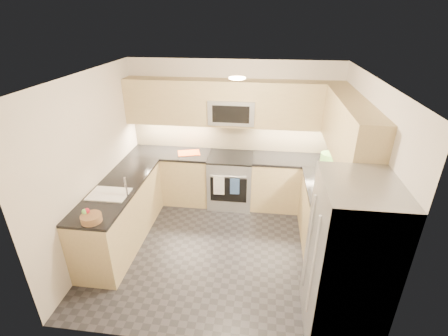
# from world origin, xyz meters

# --- Properties ---
(floor) EXTENTS (3.60, 3.20, 0.00)m
(floor) POSITION_xyz_m (0.00, 0.00, 0.00)
(floor) COLOR black
(floor) RESTS_ON ground
(ceiling) EXTENTS (3.60, 3.20, 0.02)m
(ceiling) POSITION_xyz_m (0.00, 0.00, 2.50)
(ceiling) COLOR beige
(ceiling) RESTS_ON wall_back
(wall_back) EXTENTS (3.60, 0.02, 2.50)m
(wall_back) POSITION_xyz_m (0.00, 1.60, 1.25)
(wall_back) COLOR beige
(wall_back) RESTS_ON floor
(wall_front) EXTENTS (3.60, 0.02, 2.50)m
(wall_front) POSITION_xyz_m (0.00, -1.60, 1.25)
(wall_front) COLOR beige
(wall_front) RESTS_ON floor
(wall_left) EXTENTS (0.02, 3.20, 2.50)m
(wall_left) POSITION_xyz_m (-1.80, 0.00, 1.25)
(wall_left) COLOR beige
(wall_left) RESTS_ON floor
(wall_right) EXTENTS (0.02, 3.20, 2.50)m
(wall_right) POSITION_xyz_m (1.80, 0.00, 1.25)
(wall_right) COLOR beige
(wall_right) RESTS_ON floor
(base_cab_back_left) EXTENTS (1.42, 0.60, 0.90)m
(base_cab_back_left) POSITION_xyz_m (-1.09, 1.30, 0.45)
(base_cab_back_left) COLOR tan
(base_cab_back_left) RESTS_ON floor
(base_cab_back_right) EXTENTS (1.42, 0.60, 0.90)m
(base_cab_back_right) POSITION_xyz_m (1.09, 1.30, 0.45)
(base_cab_back_right) COLOR tan
(base_cab_back_right) RESTS_ON floor
(base_cab_right) EXTENTS (0.60, 1.70, 0.90)m
(base_cab_right) POSITION_xyz_m (1.50, 0.15, 0.45)
(base_cab_right) COLOR tan
(base_cab_right) RESTS_ON floor
(base_cab_peninsula) EXTENTS (0.60, 2.00, 0.90)m
(base_cab_peninsula) POSITION_xyz_m (-1.50, 0.00, 0.45)
(base_cab_peninsula) COLOR tan
(base_cab_peninsula) RESTS_ON floor
(countertop_back_left) EXTENTS (1.42, 0.63, 0.04)m
(countertop_back_left) POSITION_xyz_m (-1.09, 1.30, 0.92)
(countertop_back_left) COLOR black
(countertop_back_left) RESTS_ON base_cab_back_left
(countertop_back_right) EXTENTS (1.42, 0.63, 0.04)m
(countertop_back_right) POSITION_xyz_m (1.09, 1.30, 0.92)
(countertop_back_right) COLOR black
(countertop_back_right) RESTS_ON base_cab_back_right
(countertop_right) EXTENTS (0.63, 1.70, 0.04)m
(countertop_right) POSITION_xyz_m (1.50, 0.15, 0.92)
(countertop_right) COLOR black
(countertop_right) RESTS_ON base_cab_right
(countertop_peninsula) EXTENTS (0.63, 2.00, 0.04)m
(countertop_peninsula) POSITION_xyz_m (-1.50, 0.00, 0.92)
(countertop_peninsula) COLOR black
(countertop_peninsula) RESTS_ON base_cab_peninsula
(upper_cab_back) EXTENTS (3.60, 0.35, 0.75)m
(upper_cab_back) POSITION_xyz_m (0.00, 1.43, 1.83)
(upper_cab_back) COLOR tan
(upper_cab_back) RESTS_ON wall_back
(upper_cab_right) EXTENTS (0.35, 1.95, 0.75)m
(upper_cab_right) POSITION_xyz_m (1.62, 0.28, 1.83)
(upper_cab_right) COLOR tan
(upper_cab_right) RESTS_ON wall_right
(backsplash_back) EXTENTS (3.60, 0.01, 0.51)m
(backsplash_back) POSITION_xyz_m (0.00, 1.60, 1.20)
(backsplash_back) COLOR #C9B891
(backsplash_back) RESTS_ON wall_back
(backsplash_right) EXTENTS (0.01, 2.30, 0.51)m
(backsplash_right) POSITION_xyz_m (1.80, 0.45, 1.20)
(backsplash_right) COLOR #C9B891
(backsplash_right) RESTS_ON wall_right
(gas_range) EXTENTS (0.76, 0.65, 0.91)m
(gas_range) POSITION_xyz_m (0.00, 1.28, 0.46)
(gas_range) COLOR #A3A5AB
(gas_range) RESTS_ON floor
(range_cooktop) EXTENTS (0.76, 0.65, 0.03)m
(range_cooktop) POSITION_xyz_m (0.00, 1.28, 0.92)
(range_cooktop) COLOR black
(range_cooktop) RESTS_ON gas_range
(oven_door_glass) EXTENTS (0.62, 0.02, 0.45)m
(oven_door_glass) POSITION_xyz_m (0.00, 0.95, 0.45)
(oven_door_glass) COLOR black
(oven_door_glass) RESTS_ON gas_range
(oven_handle) EXTENTS (0.60, 0.02, 0.02)m
(oven_handle) POSITION_xyz_m (0.00, 0.93, 0.72)
(oven_handle) COLOR #B2B5BA
(oven_handle) RESTS_ON gas_range
(microwave) EXTENTS (0.76, 0.40, 0.40)m
(microwave) POSITION_xyz_m (0.00, 1.40, 1.70)
(microwave) COLOR #9A9DA1
(microwave) RESTS_ON upper_cab_back
(microwave_door) EXTENTS (0.60, 0.01, 0.28)m
(microwave_door) POSITION_xyz_m (0.00, 1.20, 1.70)
(microwave_door) COLOR black
(microwave_door) RESTS_ON microwave
(refrigerator) EXTENTS (0.70, 0.90, 1.80)m
(refrigerator) POSITION_xyz_m (1.45, -1.15, 0.90)
(refrigerator) COLOR #95979C
(refrigerator) RESTS_ON floor
(fridge_handle_left) EXTENTS (0.02, 0.02, 1.20)m
(fridge_handle_left) POSITION_xyz_m (1.08, -1.33, 0.95)
(fridge_handle_left) COLOR #B2B5BA
(fridge_handle_left) RESTS_ON refrigerator
(fridge_handle_right) EXTENTS (0.02, 0.02, 1.20)m
(fridge_handle_right) POSITION_xyz_m (1.08, -0.97, 0.95)
(fridge_handle_right) COLOR #B2B5BA
(fridge_handle_right) RESTS_ON refrigerator
(sink_basin) EXTENTS (0.52, 0.38, 0.16)m
(sink_basin) POSITION_xyz_m (-1.50, -0.25, 0.88)
(sink_basin) COLOR white
(sink_basin) RESTS_ON base_cab_peninsula
(faucet) EXTENTS (0.03, 0.03, 0.28)m
(faucet) POSITION_xyz_m (-1.24, -0.25, 1.08)
(faucet) COLOR silver
(faucet) RESTS_ON countertop_peninsula
(utensil_bowl) EXTENTS (0.32, 0.32, 0.16)m
(utensil_bowl) POSITION_xyz_m (1.63, 1.22, 1.02)
(utensil_bowl) COLOR #6CB94F
(utensil_bowl) RESTS_ON countertop_back_right
(cutting_board) EXTENTS (0.43, 0.36, 0.01)m
(cutting_board) POSITION_xyz_m (-0.74, 1.30, 0.95)
(cutting_board) COLOR #E74F15
(cutting_board) RESTS_ON countertop_back_left
(fruit_basket) EXTENTS (0.32, 0.32, 0.09)m
(fruit_basket) POSITION_xyz_m (-1.43, -0.86, 0.98)
(fruit_basket) COLOR olive
(fruit_basket) RESTS_ON countertop_peninsula
(fruit_apple) EXTENTS (0.07, 0.07, 0.07)m
(fruit_apple) POSITION_xyz_m (-1.49, -0.82, 1.05)
(fruit_apple) COLOR #B21426
(fruit_apple) RESTS_ON fruit_basket
(fruit_pear) EXTENTS (0.07, 0.07, 0.07)m
(fruit_pear) POSITION_xyz_m (-1.51, -0.84, 1.05)
(fruit_pear) COLOR #69C353
(fruit_pear) RESTS_ON fruit_basket
(dish_towel_check) EXTENTS (0.18, 0.02, 0.35)m
(dish_towel_check) POSITION_xyz_m (-0.16, 0.91, 0.55)
(dish_towel_check) COLOR white
(dish_towel_check) RESTS_ON oven_handle
(dish_towel_blue) EXTENTS (0.16, 0.02, 0.30)m
(dish_towel_blue) POSITION_xyz_m (0.11, 0.91, 0.55)
(dish_towel_blue) COLOR navy
(dish_towel_blue) RESTS_ON oven_handle
(fruit_orange) EXTENTS (0.06, 0.06, 0.06)m
(fruit_orange) POSITION_xyz_m (-1.51, -0.84, 1.05)
(fruit_orange) COLOR orange
(fruit_orange) RESTS_ON fruit_basket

